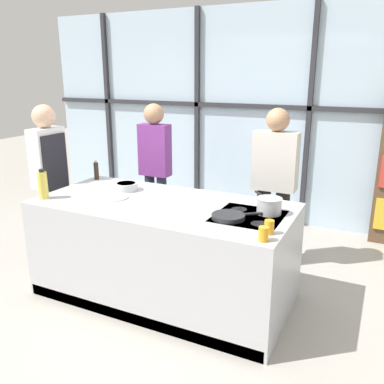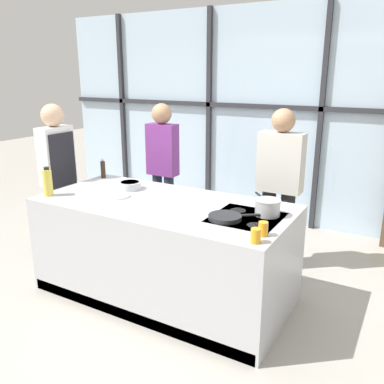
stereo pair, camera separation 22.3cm
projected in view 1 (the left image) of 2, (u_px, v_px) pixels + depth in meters
name	position (u px, v px, depth m)	size (l,w,h in m)	color
ground_plane	(165.00, 294.00, 3.76)	(18.00, 18.00, 0.00)	#ADA89E
back_window_wall	(251.00, 116.00, 5.41)	(6.40, 0.10, 2.80)	silver
demo_island	(164.00, 250.00, 3.63)	(2.23, 1.06, 0.88)	#B7BABF
chef	(50.00, 173.00, 4.20)	(0.23, 0.37, 1.66)	#232838
spectator_far_left	(155.00, 163.00, 4.68)	(0.36, 0.23, 1.64)	#232838
spectator_center_left	(274.00, 179.00, 4.10)	(0.44, 0.23, 1.64)	black
frying_pan	(229.00, 216.00, 3.12)	(0.41, 0.34, 0.04)	#232326
saucepan	(269.00, 205.00, 3.22)	(0.29, 0.32, 0.13)	silver
white_plate	(115.00, 197.00, 3.63)	(0.23, 0.23, 0.01)	white
mixing_bowl	(126.00, 186.00, 3.87)	(0.22, 0.22, 0.07)	silver
oil_bottle	(43.00, 185.00, 3.59)	(0.08, 0.08, 0.27)	#E0CC4C
pepper_grinder	(96.00, 171.00, 4.25)	(0.05, 0.05, 0.21)	#332319
juice_glass_near	(263.00, 234.00, 2.70)	(0.07, 0.07, 0.10)	orange
juice_glass_far	(269.00, 227.00, 2.82)	(0.07, 0.07, 0.10)	orange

